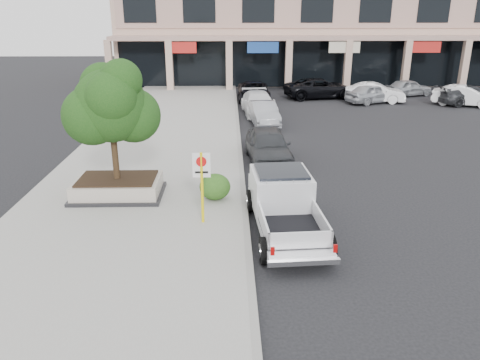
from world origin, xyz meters
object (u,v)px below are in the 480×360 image
pickup_truck (286,207)px  curb_car_b (264,113)px  lot_car_b (375,93)px  lot_car_d (320,88)px  curb_car_a (268,145)px  lot_car_f (465,96)px  lot_car_e (408,88)px  lot_car_a (373,93)px  planter (118,187)px  curb_car_c (259,103)px  no_parking_sign (202,178)px  lot_car_c (470,95)px  planter_tree (115,105)px  curb_car_d (254,91)px

pickup_truck → curb_car_b: bearing=85.0°
curb_car_b → lot_car_b: 11.34m
lot_car_d → lot_car_b: bearing=-126.2°
curb_car_a → lot_car_f: bearing=36.4°
lot_car_d → lot_car_e: bearing=-94.7°
pickup_truck → curb_car_b: size_ratio=1.33×
curb_car_b → lot_car_a: lot_car_a is taller
planter → curb_car_c: 15.89m
curb_car_a → pickup_truck: bearing=-94.3°
lot_car_d → lot_car_f: 10.38m
lot_car_f → no_parking_sign: bearing=165.9°
no_parking_sign → lot_car_d: bearing=70.9°
lot_car_c → lot_car_e: lot_car_c is taller
curb_car_b → lot_car_e: curb_car_b is taller
no_parking_sign → pickup_truck: no_parking_sign is taller
no_parking_sign → curb_car_c: (2.81, 17.06, -0.91)m
pickup_truck → lot_car_e: 27.36m
lot_car_d → planter: bearing=141.3°
planter → planter_tree: bearing=49.0°
no_parking_sign → curb_car_a: bearing=68.7°
pickup_truck → curb_car_b: 14.59m
curb_car_a → curb_car_c: curb_car_a is taller
lot_car_a → lot_car_f: 6.39m
planter_tree → curb_car_d: (5.80, 19.64, -2.72)m
pickup_truck → planter_tree: bearing=148.3°
planter → lot_car_e: bearing=49.3°
lot_car_e → curb_car_c: bearing=97.0°
curb_car_c → lot_car_e: 14.10m
curb_car_c → lot_car_f: size_ratio=1.13×
no_parking_sign → lot_car_c: (18.33, 19.95, -0.93)m
curb_car_c → lot_car_c: bearing=6.1°
pickup_truck → curb_car_a: size_ratio=1.21×
curb_car_b → lot_car_f: 15.83m
curb_car_b → lot_car_c: bearing=15.1°
lot_car_b → lot_car_e: lot_car_b is taller
lot_car_e → planter_tree: bearing=118.0°
lot_car_b → lot_car_e: size_ratio=1.10×
pickup_truck → lot_car_c: bearing=48.8°
planter → curb_car_d: size_ratio=0.64×
planter → pickup_truck: pickup_truck is taller
lot_car_a → lot_car_e: (3.72, 2.93, -0.05)m
curb_car_d → planter_tree: bearing=-105.9°
planter_tree → lot_car_f: 27.08m
curb_car_c → curb_car_d: size_ratio=0.99×
curb_car_d → lot_car_c: lot_car_c is taller
curb_car_d → lot_car_e: bearing=7.9°
lot_car_e → pickup_truck: bearing=131.1°
planter_tree → pickup_truck: size_ratio=0.73×
curb_car_c → lot_car_b: size_ratio=1.14×
curb_car_c → lot_car_e: size_ratio=1.26×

